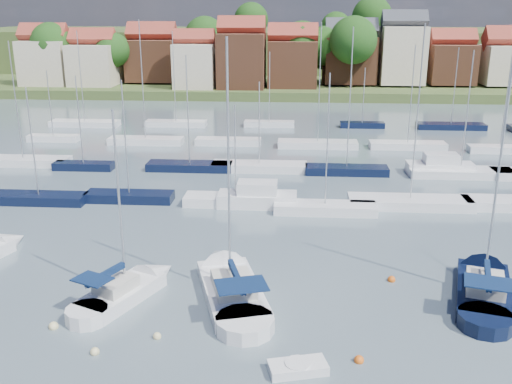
{
  "coord_description": "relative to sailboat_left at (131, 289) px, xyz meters",
  "views": [
    {
      "loc": [
        -1.98,
        -28.12,
        16.51
      ],
      "look_at": [
        -5.0,
        14.0,
        3.2
      ],
      "focal_mm": 40.0,
      "sensor_mm": 36.0,
      "label": 1
    }
  ],
  "objects": [
    {
      "name": "buoy_a",
      "position": [
        -3.14,
        -4.15,
        -0.37
      ],
      "size": [
        0.54,
        0.54,
        0.54
      ],
      "primitive_type": "sphere",
      "color": "beige",
      "rests_on": "ground"
    },
    {
      "name": "sailboat_navy",
      "position": [
        21.78,
        2.44,
        -0.01
      ],
      "size": [
        5.97,
        11.92,
        15.98
      ],
      "rotation": [
        0.0,
        0.0,
        1.3
      ],
      "color": "black",
      "rests_on": "ground"
    },
    {
      "name": "buoy_b",
      "position": [
        -0.04,
        -6.39,
        -0.37
      ],
      "size": [
        0.48,
        0.48,
        0.48
      ],
      "primitive_type": "sphere",
      "color": "beige",
      "rests_on": "ground"
    },
    {
      "name": "tender",
      "position": [
        10.22,
        -7.19,
        -0.13
      ],
      "size": [
        3.04,
        1.98,
        0.61
      ],
      "rotation": [
        0.0,
        0.0,
        0.26
      ],
      "color": "silver",
      "rests_on": "ground"
    },
    {
      "name": "buoy_d",
      "position": [
        13.25,
        -6.15,
        -0.37
      ],
      "size": [
        0.5,
        0.5,
        0.5
      ],
      "primitive_type": "sphere",
      "color": "#D85914",
      "rests_on": "ground"
    },
    {
      "name": "sailboat_centre",
      "position": [
        5.78,
        1.51,
        -0.02
      ],
      "size": [
        6.64,
        12.72,
        16.68
      ],
      "rotation": [
        0.0,
        0.0,
        1.86
      ],
      "color": "silver",
      "rests_on": "ground"
    },
    {
      "name": "marina_field",
      "position": [
        13.79,
        32.44,
        0.06
      ],
      "size": [
        79.62,
        41.41,
        15.93
      ],
      "color": "silver",
      "rests_on": "ground"
    },
    {
      "name": "buoy_c",
      "position": [
        2.76,
        -4.73,
        -0.37
      ],
      "size": [
        0.44,
        0.44,
        0.44
      ],
      "primitive_type": "sphere",
      "color": "beige",
      "rests_on": "ground"
    },
    {
      "name": "far_shore_town",
      "position": [
        14.11,
        129.96,
        4.24
      ],
      "size": [
        212.46,
        90.0,
        22.27
      ],
      "color": "#47552A",
      "rests_on": "ground"
    },
    {
      "name": "ground",
      "position": [
        11.88,
        37.29,
        -0.37
      ],
      "size": [
        260.0,
        260.0,
        0.0
      ],
      "primitive_type": "plane",
      "color": "#4E616A",
      "rests_on": "ground"
    },
    {
      "name": "buoy_e",
      "position": [
        16.23,
        2.99,
        -0.37
      ],
      "size": [
        0.5,
        0.5,
        0.5
      ],
      "primitive_type": "sphere",
      "color": "#D85914",
      "rests_on": "ground"
    },
    {
      "name": "sailboat_left",
      "position": [
        0.0,
        0.0,
        0.0
      ],
      "size": [
        5.88,
        9.22,
        12.4
      ],
      "rotation": [
        0.0,
        0.0,
        1.15
      ],
      "color": "silver",
      "rests_on": "ground"
    }
  ]
}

